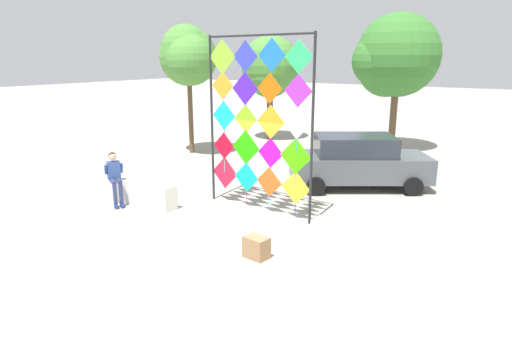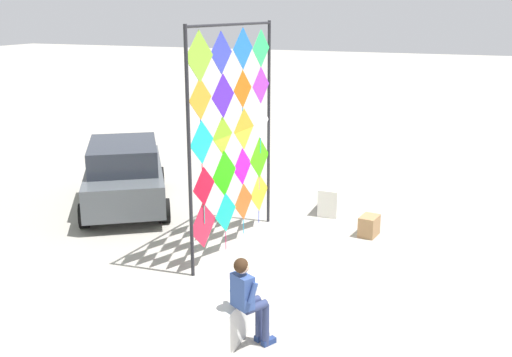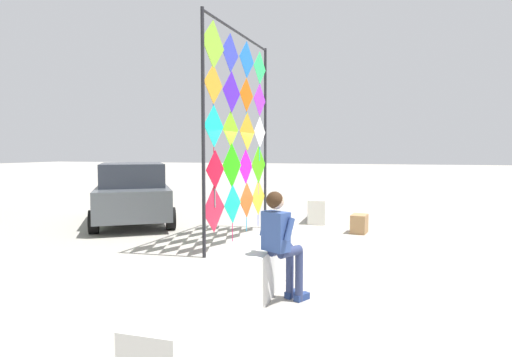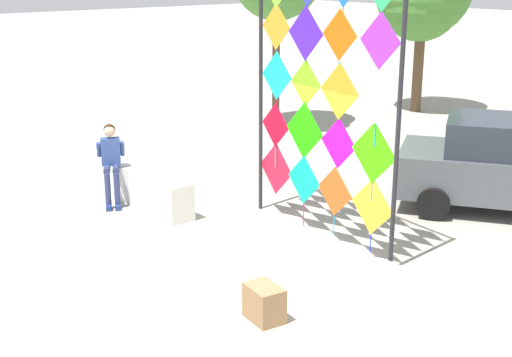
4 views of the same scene
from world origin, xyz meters
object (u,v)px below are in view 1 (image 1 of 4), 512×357
Objects in this scene: parked_car at (357,161)px; cardboard_box_large at (256,247)px; seated_vendor at (115,174)px; tree_palm_like at (189,57)px; kite_display_rack at (258,117)px; tree_broadleaf at (270,66)px; tree_far_right at (393,56)px.

parked_car is 9.11× the size of cardboard_box_large.
seated_vendor is at bearing -132.70° from parked_car.
tree_palm_like reaches higher than parked_car.
cardboard_box_large is at bearing -57.41° from kite_display_rack.
kite_display_rack is 3.09× the size of seated_vendor.
seated_vendor is 0.29× the size of tree_broadleaf.
tree_palm_like is (-2.92, 6.71, 3.28)m from seated_vendor.
tree_palm_like is (-8.30, 7.50, 3.96)m from cardboard_box_large.
tree_broadleaf is 0.95× the size of tree_palm_like.
cardboard_box_large is 0.09× the size of tree_palm_like.
seated_vendor is 0.25× the size of tree_far_right.
tree_far_right reaches higher than parked_car.
tree_broadleaf reaches higher than seated_vendor.
tree_palm_like reaches higher than tree_broadleaf.
parked_car is (1.47, 3.76, -1.74)m from kite_display_rack.
tree_broadleaf is at bearing 120.38° from cardboard_box_large.
cardboard_box_large is at bearing -59.62° from tree_broadleaf.
cardboard_box_large is 0.09× the size of tree_far_right.
seated_vendor is at bearing -66.47° from tree_palm_like.
tree_far_right is (6.93, 5.72, 0.00)m from tree_palm_like.
tree_broadleaf is 0.86× the size of tree_far_right.
tree_far_right reaches higher than tree_broadleaf.
tree_palm_like reaches higher than cardboard_box_large.
seated_vendor is 13.47m from tree_far_right.
seated_vendor is 7.62m from parked_car.
tree_palm_like is at bearing 143.67° from kite_display_rack.
kite_display_rack is 10.71m from tree_far_right.
cardboard_box_large is 0.10× the size of tree_broadleaf.
cardboard_box_large is 14.92m from tree_broadleaf.
tree_broadleaf is at bearing 79.06° from tree_palm_like.
parked_car is 0.91× the size of tree_broadleaf.
tree_broadleaf is at bearing -173.24° from tree_far_right.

